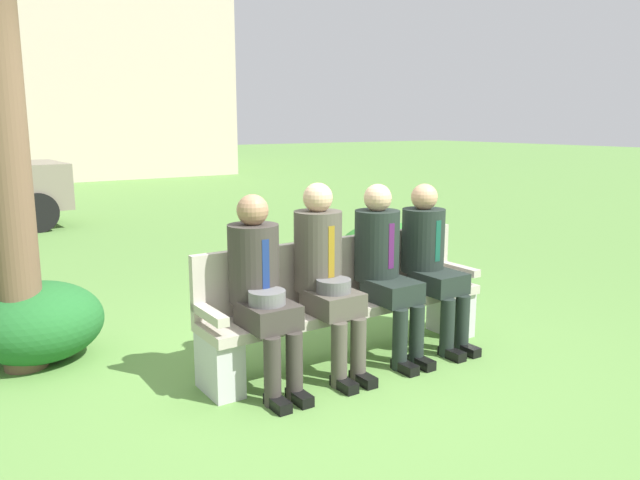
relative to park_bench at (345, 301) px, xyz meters
The scene contains 8 objects.
ground_plane 0.55m from the park_bench, behind, with size 80.00×80.00×0.00m, color #5B8A40.
park_bench is the anchor object (origin of this frame).
seated_man_leftmost 0.84m from the park_bench, behind, with size 0.34×0.72×1.30m.
seated_man_centerleft 0.43m from the park_bench, 154.21° to the right, with size 0.34×0.72×1.34m.
seated_man_centerright 0.42m from the park_bench, 25.98° to the right, with size 0.34×0.72×1.31m.
seated_man_rightmost 0.80m from the park_bench, 10.12° to the right, with size 0.34×0.72×1.28m.
shrub_near_bench 2.20m from the park_bench, 42.46° to the left, with size 1.11×1.01×0.69m, color #2E7D2A.
shrub_mid_lawn 2.29m from the park_bench, 148.39° to the left, with size 0.96×0.88×0.60m, color #206128.
Camera 1 is at (-2.29, -3.56, 1.76)m, focal length 34.69 mm.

